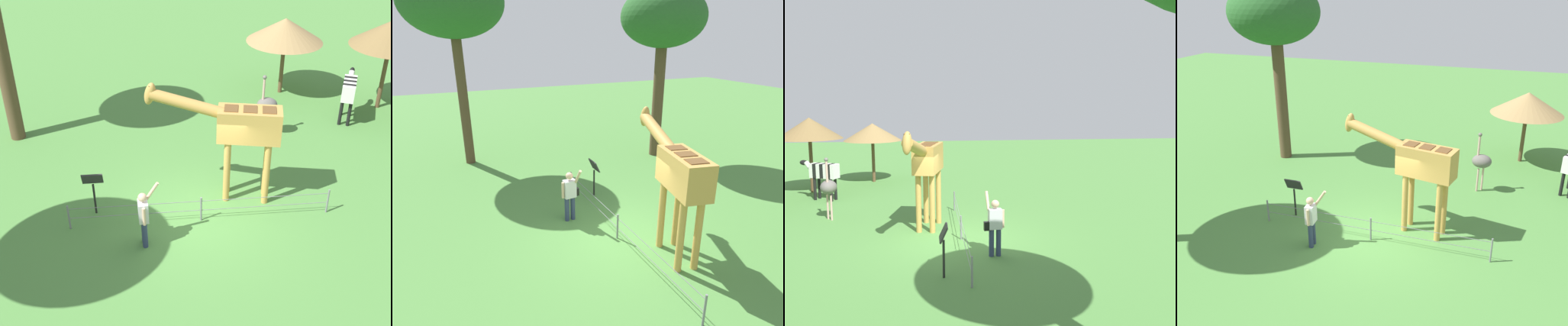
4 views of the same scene
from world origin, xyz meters
TOP-DOWN VIEW (x-y plane):
  - ground_plane at (0.00, 0.00)m, footprint 60.00×60.00m
  - giraffe at (-1.10, -0.86)m, footprint 3.74×1.24m
  - visitor at (1.53, 0.98)m, footprint 0.56×0.58m
  - ostrich at (-2.74, -4.30)m, footprint 0.70×0.56m
  - shade_hut_aside at (-4.13, -7.83)m, footprint 2.96×2.96m
  - tree_east at (5.80, -5.05)m, footprint 3.63×3.63m
  - info_sign at (2.85, -0.45)m, footprint 0.56×0.21m
  - wire_fence at (0.00, 0.17)m, footprint 7.05×0.05m

SIDE VIEW (x-z plane):
  - ground_plane at x=0.00m, z-range 0.00..0.00m
  - wire_fence at x=0.00m, z-range 0.03..0.78m
  - visitor at x=1.53m, z-range 0.02..1.78m
  - info_sign at x=2.85m, z-range 0.29..1.61m
  - ostrich at x=-2.74m, z-range 0.05..2.30m
  - giraffe at x=-1.10m, z-range 0.50..3.97m
  - shade_hut_aside at x=-4.13m, z-range 1.05..4.09m
  - tree_east at x=5.80m, z-range 2.30..9.70m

